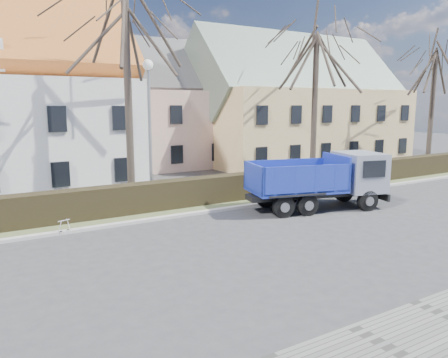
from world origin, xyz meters
TOP-DOWN VIEW (x-y plane):
  - ground at (0.00, 0.00)m, footprint 120.00×120.00m
  - curb_far at (0.00, 4.60)m, footprint 80.00×0.30m
  - grass_strip at (0.00, 6.20)m, footprint 80.00×3.00m
  - hedge at (0.00, 6.00)m, footprint 60.00×0.90m
  - building_pink at (4.00, 20.00)m, footprint 10.80×8.80m
  - building_yellow at (16.00, 17.00)m, footprint 18.80×10.80m
  - tree_1 at (-2.00, 8.50)m, footprint 9.20×9.20m
  - tree_2 at (10.00, 8.50)m, footprint 8.00×8.00m
  - tree_3 at (22.00, 8.50)m, footprint 7.60×7.60m
  - dump_truck at (4.64, 2.66)m, footprint 7.08×4.07m
  - streetlight at (-1.54, 7.00)m, footprint 0.54×0.54m
  - cart_frame at (-6.22, 4.47)m, footprint 0.76×0.58m
  - parked_car_b at (17.44, 10.43)m, footprint 4.10×2.92m

SIDE VIEW (x-z plane):
  - ground at x=0.00m, z-range 0.00..0.00m
  - grass_strip at x=0.00m, z-range 0.00..0.10m
  - curb_far at x=0.00m, z-range 0.00..0.12m
  - cart_frame at x=-6.22m, z-range 0.00..0.61m
  - parked_car_b at x=17.44m, z-range 0.00..1.10m
  - hedge at x=0.00m, z-range 0.00..1.30m
  - dump_truck at x=4.64m, z-range 0.00..2.67m
  - streetlight at x=-1.54m, z-range 0.00..6.91m
  - building_pink at x=4.00m, z-range 0.00..8.00m
  - building_yellow at x=16.00m, z-range 0.00..8.50m
  - tree_3 at x=22.00m, z-range 0.00..10.45m
  - tree_2 at x=10.00m, z-range 0.00..11.00m
  - tree_1 at x=-2.00m, z-range 0.00..12.65m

